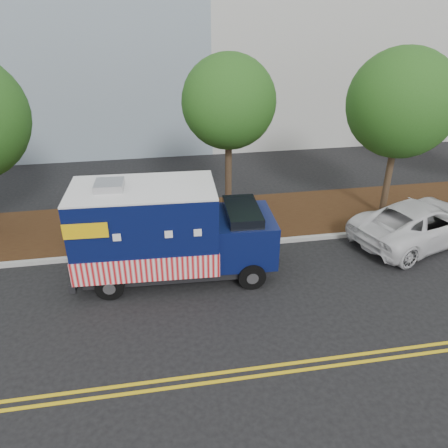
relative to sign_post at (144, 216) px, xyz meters
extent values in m
plane|color=black|center=(1.94, -1.98, -1.20)|extent=(120.00, 120.00, 0.00)
cube|color=#9E9E99|center=(1.94, -0.58, -1.12)|extent=(120.00, 0.18, 0.15)
cube|color=#32180E|center=(1.94, 1.52, -1.12)|extent=(120.00, 4.00, 0.15)
cube|color=gold|center=(1.94, -6.43, -1.19)|extent=(120.00, 0.10, 0.01)
cube|color=gold|center=(1.94, -6.68, -1.19)|extent=(120.00, 0.10, 0.01)
cylinder|color=#38281C|center=(3.35, 1.78, 0.70)|extent=(0.26, 0.26, 3.81)
sphere|color=#255919|center=(3.35, 1.78, 3.47)|extent=(3.44, 3.44, 3.44)
cylinder|color=#38281C|center=(9.56, 0.77, 0.60)|extent=(0.26, 0.26, 3.60)
sphere|color=#255919|center=(9.56, 0.77, 3.40)|extent=(3.98, 3.98, 3.98)
cube|color=#473828|center=(0.00, 0.00, 0.00)|extent=(0.06, 0.06, 2.40)
cube|color=black|center=(1.00, -2.01, -0.77)|extent=(5.76, 2.19, 0.28)
cube|color=#091140|center=(0.09, -1.96, 0.62)|extent=(4.36, 2.53, 2.43)
cube|color=red|center=(0.09, -1.96, -0.24)|extent=(4.40, 2.59, 0.76)
cube|color=white|center=(0.09, -1.96, 1.86)|extent=(4.36, 2.53, 0.06)
cube|color=#B7B7BA|center=(-0.83, -1.92, 1.99)|extent=(0.85, 0.85, 0.22)
cube|color=#091140|center=(3.12, -2.11, 0.07)|extent=(1.92, 2.26, 1.42)
cube|color=black|center=(3.07, -2.10, 0.75)|extent=(1.11, 2.02, 0.66)
cube|color=black|center=(4.05, -2.15, -0.41)|extent=(0.18, 2.03, 0.30)
cube|color=black|center=(-2.09, -1.86, -0.74)|extent=(0.29, 2.29, 0.28)
cube|color=#B7B7BA|center=(-2.06, -1.86, 0.67)|extent=(0.13, 1.82, 1.93)
cube|color=#B7B7BA|center=(0.45, -0.77, 0.67)|extent=(1.82, 0.13, 1.11)
cube|color=yellow|center=(-1.49, -3.10, 1.18)|extent=(1.22, 0.08, 0.46)
cube|color=yellow|center=(-1.38, -0.69, 1.18)|extent=(1.22, 0.08, 0.46)
cylinder|color=black|center=(3.17, -3.14, -0.77)|extent=(0.86, 0.32, 0.85)
cylinder|color=black|center=(3.27, -1.08, -0.77)|extent=(0.86, 0.32, 0.85)
cylinder|color=black|center=(-1.08, -2.94, -0.77)|extent=(0.86, 0.32, 0.85)
cylinder|color=black|center=(-0.98, -0.88, -0.77)|extent=(0.86, 0.32, 0.85)
imported|color=silver|center=(9.90, -1.31, -0.45)|extent=(5.93, 4.10, 1.50)
camera|label=1|loc=(0.42, -13.97, 6.74)|focal=35.00mm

